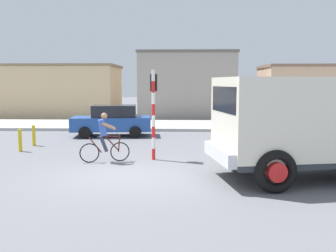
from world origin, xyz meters
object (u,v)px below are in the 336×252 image
at_px(traffic_light_pole, 154,102).
at_px(truck_foreground, 310,121).
at_px(cyclist, 104,137).
at_px(car_red_near, 112,120).
at_px(bollard_near, 20,140).
at_px(bollard_far, 34,135).

bearing_deg(traffic_light_pole, truck_foreground, -28.62).
distance_m(cyclist, car_red_near, 6.45).
height_order(truck_foreground, cyclist, truck_foreground).
relative_size(car_red_near, bollard_near, 4.61).
bearing_deg(cyclist, traffic_light_pole, 18.25).
xyz_separation_m(traffic_light_pole, bollard_near, (-5.47, 1.34, -1.62)).
bearing_deg(traffic_light_pole, bollard_far, 153.42).
relative_size(truck_foreground, car_red_near, 1.39).
distance_m(cyclist, bollard_far, 5.04).
height_order(truck_foreground, car_red_near, truck_foreground).
bearing_deg(truck_foreground, bollard_far, 152.47).
bearing_deg(cyclist, bollard_far, 139.11).
bearing_deg(cyclist, truck_foreground, -17.47).
xyz_separation_m(truck_foreground, traffic_light_pole, (-4.67, 2.55, 0.40)).
distance_m(traffic_light_pole, bollard_far, 6.33).
bearing_deg(car_red_near, traffic_light_pole, -66.10).
relative_size(bollard_near, bollard_far, 1.00).
distance_m(car_red_near, bollard_near, 5.36).
bearing_deg(truck_foreground, traffic_light_pole, 151.38).
height_order(truck_foreground, bollard_near, truck_foreground).
height_order(cyclist, traffic_light_pole, traffic_light_pole).
xyz_separation_m(cyclist, bollard_far, (-3.80, 3.29, -0.41)).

